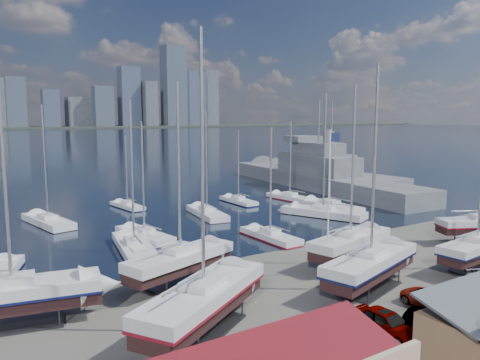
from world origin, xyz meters
TOP-DOWN VIEW (x-y plane):
  - ground at (0.00, -10.00)m, footprint 1400.00×1400.00m
  - sailboat_cradle_0 at (-24.38, -4.75)m, footprint 11.71×5.28m
  - sailboat_cradle_1 at (-14.10, -12.24)m, footprint 11.99×9.19m
  - sailboat_cradle_2 at (-11.63, -3.57)m, footprint 10.59×5.90m
  - sailboat_cradle_3 at (0.70, -12.92)m, footprint 11.61×6.11m
  - sailboat_cradle_4 at (4.30, -7.22)m, footprint 10.67×5.13m
  - sailboat_cradle_5 at (12.81, -14.66)m, footprint 9.95×3.59m
  - sailboat_moored_2 at (-16.70, 25.07)m, footprint 4.97×11.03m
  - sailboat_moored_3 at (-11.56, 7.62)m, footprint 4.84×11.21m
  - sailboat_moored_4 at (-8.75, 11.97)m, footprint 4.03×9.57m
  - sailboat_moored_5 at (-4.33, 30.38)m, footprint 3.19×7.96m
  - sailboat_moored_6 at (3.10, 3.86)m, footprint 2.64×8.91m
  - sailboat_moored_7 at (3.06, 18.73)m, footprint 4.24×10.40m
  - sailboat_moored_8 at (12.13, 24.75)m, footprint 2.36×8.29m
  - sailboat_moored_9 at (16.68, 9.84)m, footprint 7.69×12.09m
  - sailboat_moored_10 at (20.87, 12.99)m, footprint 3.47×11.35m
  - sailboat_moored_11 at (21.00, 22.61)m, footprint 3.48×9.36m
  - naval_ship_east at (34.23, 30.53)m, footprint 13.75×53.64m
  - naval_ship_west at (43.18, 38.55)m, footprint 8.12×41.39m
  - car_a at (-4.47, -18.92)m, footprint 2.17×4.90m
  - car_b at (-2.06, -19.71)m, footprint 4.49×2.67m
  - car_c at (1.55, -18.09)m, footprint 2.25×4.67m
  - flagpole at (0.14, -8.64)m, footprint 1.13×0.12m

SIDE VIEW (x-z plane):
  - ground at x=0.00m, z-range 0.00..0.00m
  - sailboat_moored_11 at x=21.00m, z-range -6.53..7.14m
  - sailboat_moored_6 at x=3.10m, z-range -6.33..6.94m
  - sailboat_moored_3 at x=-11.56m, z-range -7.81..8.42m
  - sailboat_moored_8 at x=12.13m, z-range -5.88..6.50m
  - sailboat_moored_10 at x=20.87m, z-range -8.11..8.73m
  - sailboat_moored_5 at x=-4.33m, z-range -5.47..6.10m
  - sailboat_moored_7 at x=3.06m, z-range -7.31..7.95m
  - sailboat_moored_4 at x=-8.75m, z-range -6.68..7.32m
  - sailboat_moored_2 at x=-16.70m, z-range -7.72..8.37m
  - sailboat_moored_9 at x=16.68m, z-range -8.55..9.20m
  - car_c at x=1.55m, z-range 0.00..1.28m
  - car_b at x=-2.06m, z-range 0.00..1.40m
  - car_a at x=-4.47m, z-range 0.00..1.64m
  - naval_ship_west at x=43.18m, z-range -7.19..10.52m
  - naval_ship_east at x=34.23m, z-range -7.71..11.06m
  - sailboat_cradle_5 at x=12.81m, z-range -5.83..9.94m
  - sailboat_cradle_2 at x=-11.63m, z-range -6.20..10.41m
  - sailboat_cradle_4 at x=4.30m, z-range -6.25..10.48m
  - sailboat_cradle_3 at x=0.70m, z-range -6.79..11.13m
  - sailboat_cradle_0 at x=-24.38m, z-range -6.88..11.24m
  - sailboat_cradle_1 at x=-14.10m, z-range -7.35..11.82m
  - flagpole at x=0.14m, z-range 1.02..13.80m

